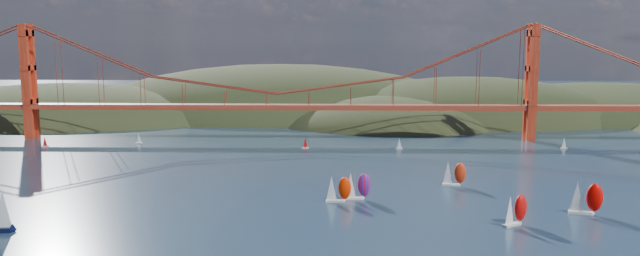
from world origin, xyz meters
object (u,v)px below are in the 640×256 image
object	(u,v)px
racer_2	(585,197)
racer_3	(454,173)
racer_rwb	(357,186)
racer_0	(338,189)
racer_1	(515,209)

from	to	relation	value
racer_2	racer_3	world-z (taller)	racer_2
racer_3	racer_rwb	distance (m)	37.31
racer_0	racer_2	distance (m)	69.11
racer_rwb	racer_0	bearing A→B (deg)	-154.09
racer_1	racer_rwb	bearing A→B (deg)	113.81
racer_0	racer_1	size ratio (longest dim) A/B	0.96
racer_1	racer_rwb	distance (m)	47.46
racer_1	racer_0	bearing A→B (deg)	120.47
racer_2	racer_rwb	distance (m)	64.05
racer_0	racer_1	world-z (taller)	racer_1
racer_1	racer_3	world-z (taller)	racer_1
racer_2	racer_3	distance (m)	44.49
racer_2	racer_1	bearing A→B (deg)	-137.66
racer_3	racer_0	bearing A→B (deg)	-142.02
racer_1	racer_rwb	size ratio (longest dim) A/B	0.99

